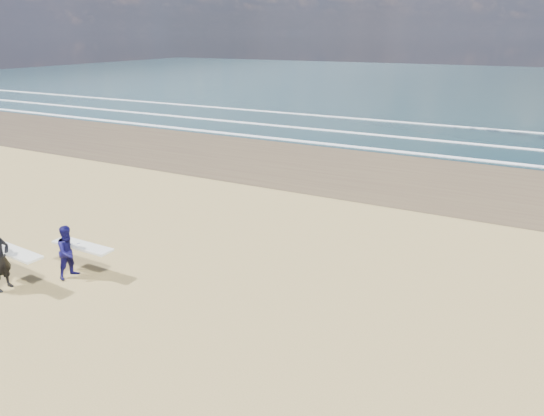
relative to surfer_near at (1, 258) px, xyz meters
The scene contains 2 objects.
surfer_near is the anchor object (origin of this frame).
surfer_far 1.91m from the surfer_near, 52.62° to the left, with size 2.20×1.07×1.71m.
Camera 1 is at (11.69, -8.23, 7.25)m, focal length 32.00 mm.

